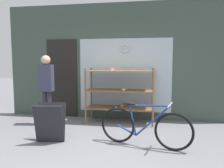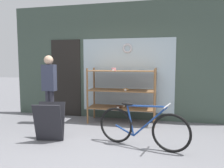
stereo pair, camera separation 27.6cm
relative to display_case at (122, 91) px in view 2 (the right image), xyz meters
The scene contains 6 objects.
ground_plane 2.02m from the display_case, 93.87° to the right, with size 30.00×30.00×0.00m, color slate.
storefront_facade 0.82m from the display_case, 111.32° to the left, with size 6.03×0.13×3.01m.
display_case is the anchor object (origin of this frame).
bicycle 1.64m from the display_case, 66.67° to the right, with size 1.64×0.55×0.79m.
sandwich_board 1.94m from the display_case, 125.71° to the right, with size 0.58×0.46×0.72m.
pedestrian 1.77m from the display_case, 165.45° to the right, with size 0.32×0.22×1.65m.
Camera 2 is at (1.10, -3.35, 1.50)m, focal length 35.00 mm.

